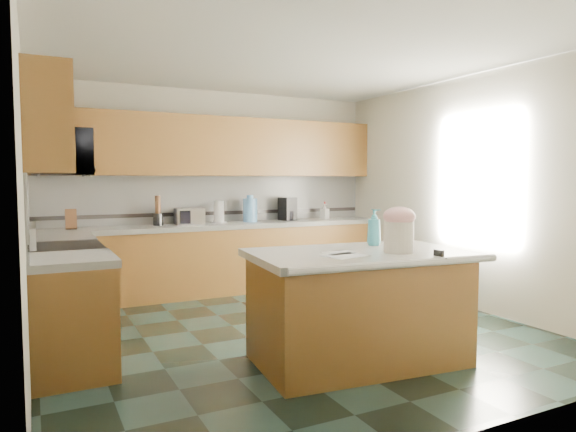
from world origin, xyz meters
TOP-DOWN VIEW (x-y plane):
  - floor at (0.00, 0.00)m, footprint 4.60×4.60m
  - ceiling at (0.00, 0.00)m, footprint 4.60×4.60m
  - wall_back at (0.00, 2.32)m, footprint 4.60×0.04m
  - wall_front at (0.00, -2.32)m, footprint 4.60×0.04m
  - wall_left at (-2.32, 0.00)m, footprint 0.04×4.60m
  - wall_right at (2.32, 0.00)m, footprint 0.04×4.60m
  - back_base_cab at (0.00, 2.00)m, footprint 4.60×0.60m
  - back_countertop at (0.00, 2.00)m, footprint 4.60×0.64m
  - back_upper_cab at (0.00, 2.13)m, footprint 4.60×0.33m
  - back_backsplash at (0.00, 2.29)m, footprint 4.60×0.02m
  - back_accent_band at (0.00, 2.28)m, footprint 4.60×0.01m
  - left_base_cab_rear at (-2.00, 1.29)m, footprint 0.60×0.82m
  - left_counter_rear at (-2.00, 1.29)m, footprint 0.64×0.82m
  - left_base_cab_front at (-2.00, -0.24)m, footprint 0.60×0.72m
  - left_counter_front at (-2.00, -0.24)m, footprint 0.64×0.72m
  - left_backsplash at (-2.29, 0.55)m, footprint 0.02×2.30m
  - left_accent_band at (-2.28, 0.55)m, footprint 0.01×2.30m
  - left_upper_cab_rear at (-2.13, 1.42)m, footprint 0.33×1.09m
  - left_upper_cab_front at (-2.13, -0.24)m, footprint 0.33×0.72m
  - range_body at (-2.00, 0.50)m, footprint 0.60×0.76m
  - range_oven_door at (-1.71, 0.50)m, footprint 0.02×0.68m
  - range_cooktop at (-2.00, 0.50)m, footprint 0.62×0.78m
  - range_handle at (-1.68, 0.50)m, footprint 0.02×0.66m
  - range_backguard at (-2.26, 0.50)m, footprint 0.06×0.76m
  - microwave at (-2.00, 0.50)m, footprint 0.50×0.73m
  - island_base at (0.12, -0.99)m, footprint 1.73×1.09m
  - island_top at (0.12, -0.99)m, footprint 1.84×1.20m
  - island_bullnose at (0.12, -1.51)m, footprint 1.74×0.23m
  - treat_jar at (0.37, -1.19)m, footprint 0.28×0.28m
  - treat_jar_lid at (0.37, -1.19)m, footprint 0.26×0.26m
  - treat_jar_knob at (0.37, -1.19)m, footprint 0.09×0.03m
  - treat_jar_knob_end_l at (0.33, -1.19)m, footprint 0.05×0.05m
  - treat_jar_knob_end_r at (0.41, -1.19)m, footprint 0.05×0.05m
  - soap_bottle_island at (0.45, -0.75)m, footprint 0.16×0.16m
  - paper_sheet_a at (-0.12, -1.16)m, footprint 0.36×0.30m
  - paper_sheet_b at (-0.07, -1.01)m, footprint 0.27×0.20m
  - clamp_body at (0.51, -1.49)m, footprint 0.03×0.09m
  - clamp_handle at (0.51, -1.54)m, footprint 0.01×0.06m
  - knife_block at (-1.85, 2.05)m, footprint 0.13×0.17m
  - utensil_crock at (-0.83, 2.08)m, footprint 0.12×0.12m
  - utensil_bundle at (-0.83, 2.08)m, footprint 0.07×0.07m
  - toaster_oven at (-0.43, 2.05)m, footprint 0.37×0.27m
  - toaster_oven_door at (-0.43, 1.94)m, footprint 0.32×0.01m
  - paper_towel at (-0.01, 2.10)m, footprint 0.13×0.13m
  - paper_towel_base at (-0.01, 2.10)m, footprint 0.20×0.20m
  - water_jug at (0.43, 2.06)m, footprint 0.20×0.20m
  - water_jug_neck at (0.43, 2.06)m, footprint 0.09×0.09m
  - coffee_maker at (1.01, 2.08)m, footprint 0.23×0.25m
  - coffee_carafe at (1.01, 2.03)m, footprint 0.13×0.13m
  - soap_bottle_back at (1.61, 2.05)m, footprint 0.13×0.13m
  - soap_back_cap at (1.61, 2.05)m, footprint 0.02×0.02m
  - window_light_proxy at (2.29, -0.20)m, footprint 0.02×1.40m

SIDE VIEW (x-z plane):
  - floor at x=0.00m, z-range 0.00..0.00m
  - range_oven_door at x=-1.71m, z-range 0.12..0.68m
  - back_base_cab at x=0.00m, z-range 0.00..0.86m
  - left_base_cab_rear at x=-2.00m, z-range 0.00..0.86m
  - left_base_cab_front at x=-2.00m, z-range 0.00..0.86m
  - island_base at x=0.12m, z-range 0.00..0.86m
  - range_body at x=-2.00m, z-range 0.00..0.88m
  - range_handle at x=-1.68m, z-range 0.77..0.79m
  - back_countertop at x=0.00m, z-range 0.86..0.92m
  - left_counter_rear at x=-2.00m, z-range 0.86..0.92m
  - left_counter_front at x=-2.00m, z-range 0.86..0.92m
  - island_top at x=0.12m, z-range 0.86..0.92m
  - island_bullnose at x=0.12m, z-range 0.86..0.92m
  - range_cooktop at x=-2.00m, z-range 0.88..0.92m
  - clamp_handle at x=0.51m, z-range 0.90..0.92m
  - paper_sheet_a at x=-0.12m, z-range 0.92..0.92m
  - paper_sheet_b at x=-0.07m, z-range 0.92..0.92m
  - paper_towel_base at x=-0.01m, z-range 0.92..0.93m
  - clamp_body at x=0.51m, z-range 0.89..0.97m
  - coffee_carafe at x=1.01m, z-range 0.92..1.05m
  - utensil_crock at x=-0.83m, z-range 0.92..1.07m
  - range_backguard at x=-2.26m, z-range 0.93..1.11m
  - toaster_oven at x=-0.43m, z-range 0.92..1.13m
  - toaster_oven_door at x=-0.43m, z-range 0.94..1.11m
  - soap_bottle_back at x=1.61m, z-range 0.92..1.14m
  - knife_block at x=-1.85m, z-range 0.91..1.16m
  - back_accent_band at x=0.00m, z-range 1.02..1.06m
  - left_accent_band at x=-2.28m, z-range 1.02..1.06m
  - treat_jar at x=0.37m, z-range 0.92..1.17m
  - paper_towel at x=-0.01m, z-range 0.92..1.22m
  - water_jug at x=0.43m, z-range 0.92..1.24m
  - soap_bottle_island at x=0.45m, z-range 0.92..1.24m
  - coffee_maker at x=1.01m, z-range 0.92..1.25m
  - soap_back_cap at x=1.61m, z-range 1.14..1.17m
  - utensil_bundle at x=-0.83m, z-range 1.07..1.30m
  - treat_jar_lid at x=0.37m, z-range 1.13..1.29m
  - back_backsplash at x=0.00m, z-range 0.92..1.55m
  - left_backsplash at x=-2.29m, z-range 0.92..1.55m
  - treat_jar_knob at x=0.37m, z-range 1.25..1.28m
  - treat_jar_knob_end_l at x=0.33m, z-range 1.24..1.28m
  - treat_jar_knob_end_r at x=0.41m, z-range 1.24..1.28m
  - water_jug_neck at x=0.43m, z-range 1.24..1.29m
  - wall_back at x=0.00m, z-range 0.00..2.70m
  - wall_front at x=0.00m, z-range 0.00..2.70m
  - wall_left at x=-2.32m, z-range 0.00..2.70m
  - wall_right at x=2.32m, z-range 0.00..2.70m
  - window_light_proxy at x=2.29m, z-range 0.95..2.05m
  - microwave at x=-2.00m, z-range 1.53..1.94m
  - back_upper_cab at x=0.00m, z-range 1.55..2.33m
  - left_upper_cab_rear at x=-2.13m, z-range 1.55..2.33m
  - left_upper_cab_front at x=-2.13m, z-range 1.55..2.33m
  - ceiling at x=0.00m, z-range 2.70..2.70m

